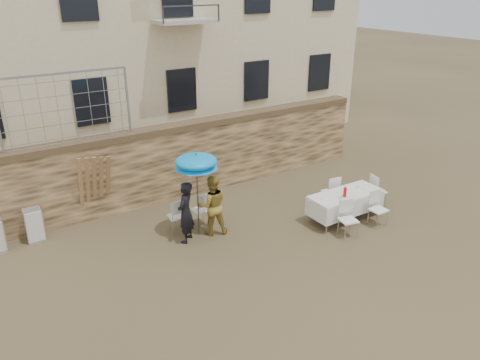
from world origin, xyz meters
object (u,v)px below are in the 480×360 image
banquet_table (346,195)px  chair_stack_right (33,222)px  soda_bottle (345,192)px  table_chair_side (378,190)px  table_chair_front_right (379,209)px  table_chair_back (330,191)px  couple_chair_left (177,215)px  couple_chair_right (201,209)px  table_chair_front_left (349,219)px  man_suit (186,212)px  woman_dress (212,205)px  umbrella (196,164)px

banquet_table → chair_stack_right: 8.20m
soda_bottle → table_chair_side: (1.60, 0.25, -0.43)m
table_chair_front_right → table_chair_back: size_ratio=1.00×
couple_chair_left → couple_chair_right: bearing=-175.1°
couple_chair_right → table_chair_back: size_ratio=1.00×
table_chair_front_left → table_chair_back: size_ratio=1.00×
man_suit → table_chair_side: bearing=126.1°
table_chair_back → chair_stack_right: bearing=-10.2°
banquet_table → table_chair_front_left: (-0.60, -0.75, -0.25)m
woman_dress → couple_chair_right: (-0.05, 0.55, -0.33)m
couple_chair_left → couple_chair_right: same height
table_chair_front_left → table_chair_side: (2.00, 0.85, 0.00)m
umbrella → table_chair_back: umbrella is taller
table_chair_front_left → table_chair_back: same height
couple_chair_right → banquet_table: bearing=148.7°
table_chair_front_left → chair_stack_right: 8.02m
table_chair_back → table_chair_side: same height
umbrella → banquet_table: (3.81, -1.35, -1.25)m
woman_dress → table_chair_front_left: 3.51m
chair_stack_right → table_chair_front_left: bearing=-31.5°
couple_chair_right → soda_bottle: soda_bottle is taller
table_chair_side → table_chair_front_left: bearing=123.7°
man_suit → couple_chair_left: (0.00, 0.55, -0.32)m
banquet_table → chair_stack_right: chair_stack_right is taller
man_suit → woman_dress: bearing=137.7°
couple_chair_left → table_chair_front_left: (3.61, -2.55, 0.00)m
table_chair_front_right → chair_stack_right: size_ratio=1.04×
umbrella → table_chair_side: size_ratio=2.18×
table_chair_front_left → chair_stack_right: (-6.84, 4.19, -0.02)m
woman_dress → soda_bottle: size_ratio=6.20×
man_suit → woman_dress: (0.75, 0.00, 0.00)m
soda_bottle → couple_chair_right: bearing=149.5°
soda_bottle → table_chair_side: 1.67m
man_suit → table_chair_back: size_ratio=1.68×
soda_bottle → table_chair_back: bearing=67.2°
man_suit → banquet_table: bearing=121.1°
couple_chair_left → chair_stack_right: couple_chair_left is taller
woman_dress → table_chair_front_right: bearing=171.9°
table_chair_back → chair_stack_right: 8.08m
couple_chair_right → table_chair_front_left: size_ratio=1.00×
banquet_table → chair_stack_right: (-7.44, 3.44, -0.27)m
table_chair_front_left → table_chair_side: 2.17m
table_chair_side → soda_bottle: bearing=109.5°
man_suit → woman_dress: woman_dress is taller
table_chair_front_right → table_chair_side: (0.90, 0.85, 0.00)m
banquet_table → umbrella: bearing=160.5°
couple_chair_right → table_chair_back: 3.84m
couple_chair_left → chair_stack_right: (-3.23, 1.64, -0.02)m
umbrella → chair_stack_right: size_ratio=2.27×
couple_chair_left → chair_stack_right: bearing=-22.1°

